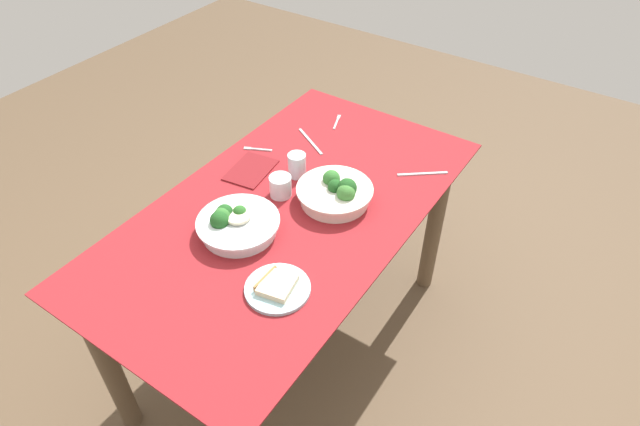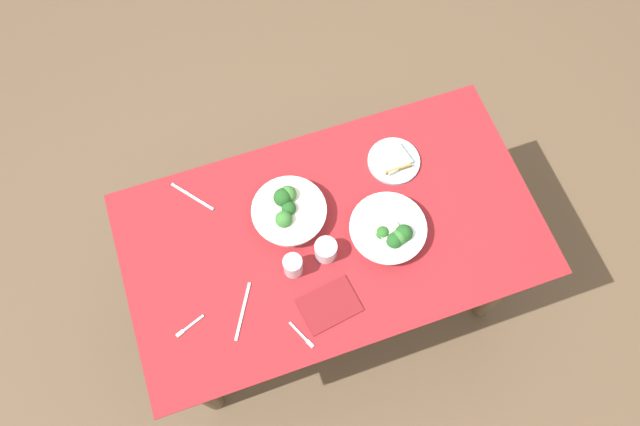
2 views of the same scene
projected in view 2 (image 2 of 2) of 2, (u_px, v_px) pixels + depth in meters
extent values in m
plane|color=brown|center=(329.00, 291.00, 2.78)|extent=(6.00, 6.00, 0.00)
cube|color=maroon|center=(332.00, 233.00, 2.07)|extent=(1.45, 0.81, 0.01)
cube|color=brown|center=(332.00, 235.00, 2.09)|extent=(1.41, 0.78, 0.02)
cylinder|color=brown|center=(200.00, 393.00, 2.25)|extent=(0.07, 0.07, 0.74)
cylinder|color=brown|center=(502.00, 288.00, 2.41)|extent=(0.07, 0.07, 0.74)
cylinder|color=brown|center=(163.00, 248.00, 2.47)|extent=(0.07, 0.07, 0.74)
cylinder|color=brown|center=(441.00, 160.00, 2.63)|extent=(0.07, 0.07, 0.74)
cylinder|color=silver|center=(289.00, 213.00, 2.07)|extent=(0.23, 0.23, 0.05)
cylinder|color=silver|center=(289.00, 210.00, 2.05)|extent=(0.26, 0.26, 0.01)
sphere|color=#3D7A33|center=(288.00, 194.00, 2.05)|extent=(0.06, 0.06, 0.06)
sphere|color=#1E511E|center=(283.00, 197.00, 2.04)|extent=(0.07, 0.07, 0.07)
sphere|color=#33702D|center=(284.00, 219.00, 2.02)|extent=(0.06, 0.06, 0.06)
sphere|color=#1E511E|center=(289.00, 208.00, 2.04)|extent=(0.05, 0.05, 0.05)
cylinder|color=white|center=(387.00, 230.00, 2.05)|extent=(0.24, 0.24, 0.04)
cylinder|color=white|center=(388.00, 228.00, 2.03)|extent=(0.27, 0.27, 0.01)
sphere|color=#1E511E|center=(394.00, 240.00, 2.00)|extent=(0.06, 0.06, 0.06)
sphere|color=#1E511E|center=(404.00, 233.00, 2.01)|extent=(0.06, 0.06, 0.06)
sphere|color=#286023|center=(382.00, 233.00, 2.01)|extent=(0.05, 0.05, 0.05)
sphere|color=#33702D|center=(399.00, 237.00, 2.00)|extent=(0.06, 0.06, 0.06)
cylinder|color=beige|center=(387.00, 228.00, 2.01)|extent=(0.08, 0.08, 0.01)
cylinder|color=#99C6D1|center=(394.00, 161.00, 2.17)|extent=(0.19, 0.19, 0.01)
cube|color=beige|center=(394.00, 159.00, 2.16)|extent=(0.12, 0.11, 0.02)
cube|color=#9E703D|center=(399.00, 169.00, 2.14)|extent=(0.10, 0.01, 0.02)
cylinder|color=silver|center=(326.00, 250.00, 2.01)|extent=(0.08, 0.08, 0.08)
cylinder|color=silver|center=(293.00, 266.00, 1.98)|extent=(0.07, 0.07, 0.09)
cube|color=#B7B7BC|center=(298.00, 332.00, 1.94)|extent=(0.04, 0.08, 0.00)
cube|color=#B7B7BC|center=(310.00, 344.00, 1.92)|extent=(0.02, 0.03, 0.00)
cube|color=#B7B7BC|center=(194.00, 323.00, 1.95)|extent=(0.08, 0.04, 0.00)
cube|color=#B7B7BC|center=(180.00, 334.00, 1.93)|extent=(0.03, 0.02, 0.00)
cube|color=#B7B7BC|center=(243.00, 311.00, 1.96)|extent=(0.11, 0.18, 0.00)
cube|color=#B7B7BC|center=(192.00, 197.00, 2.12)|extent=(0.12, 0.15, 0.00)
cube|color=maroon|center=(329.00, 305.00, 1.97)|extent=(0.21, 0.16, 0.01)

